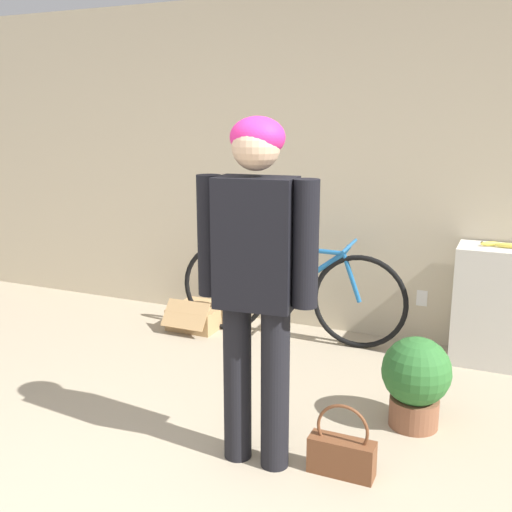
{
  "coord_description": "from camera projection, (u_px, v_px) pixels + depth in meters",
  "views": [
    {
      "loc": [
        1.14,
        -1.5,
        1.7
      ],
      "look_at": [
        0.05,
        0.98,
        1.06
      ],
      "focal_mm": 42.0,
      "sensor_mm": 36.0,
      "label": 1
    }
  ],
  "objects": [
    {
      "name": "banana",
      "position": [
        507.0,
        245.0,
        4.02
      ],
      "size": [
        0.35,
        0.09,
        0.04
      ],
      "color": "#EAD64C",
      "rests_on": "side_shelf"
    },
    {
      "name": "person",
      "position": [
        256.0,
        265.0,
        2.79
      ],
      "size": [
        0.6,
        0.26,
        1.7
      ],
      "rotation": [
        0.0,
        0.0,
        0.1
      ],
      "color": "black",
      "rests_on": "ground_plane"
    },
    {
      "name": "cardboard_box",
      "position": [
        199.0,
        316.0,
        4.93
      ],
      "size": [
        0.4,
        0.51,
        0.26
      ],
      "color": "tan",
      "rests_on": "ground_plane"
    },
    {
      "name": "potted_plant",
      "position": [
        416.0,
        379.0,
        3.3
      ],
      "size": [
        0.38,
        0.38,
        0.52
      ],
      "color": "brown",
      "rests_on": "ground_plane"
    },
    {
      "name": "bicycle",
      "position": [
        289.0,
        291.0,
        4.59
      ],
      "size": [
        1.8,
        0.46,
        0.78
      ],
      "rotation": [
        0.0,
        0.0,
        0.05
      ],
      "color": "black",
      "rests_on": "ground_plane"
    },
    {
      "name": "wall_back",
      "position": [
        357.0,
        169.0,
        4.55
      ],
      "size": [
        8.0,
        0.07,
        2.6
      ],
      "color": "beige",
      "rests_on": "ground_plane"
    },
    {
      "name": "handbag",
      "position": [
        342.0,
        453.0,
        2.88
      ],
      "size": [
        0.32,
        0.11,
        0.37
      ],
      "color": "brown",
      "rests_on": "ground_plane"
    }
  ]
}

